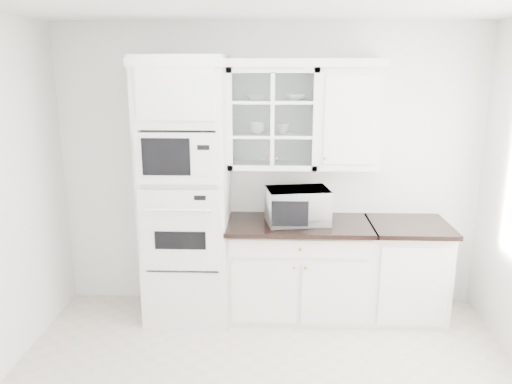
{
  "coord_description": "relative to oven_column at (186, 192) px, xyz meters",
  "views": [
    {
      "loc": [
        0.04,
        -2.93,
        2.32
      ],
      "look_at": [
        -0.1,
        1.05,
        1.3
      ],
      "focal_mm": 35.0,
      "sensor_mm": 36.0,
      "label": 1
    }
  ],
  "objects": [
    {
      "name": "bowl_a",
      "position": [
        0.63,
        0.16,
        0.83
      ],
      "size": [
        0.23,
        0.23,
        0.05
      ],
      "primitive_type": "imported",
      "rotation": [
        0.0,
        0.0,
        0.24
      ],
      "color": "white",
      "rests_on": "upper_cabinet_glass"
    },
    {
      "name": "oven_column",
      "position": [
        0.0,
        0.0,
        0.0
      ],
      "size": [
        0.76,
        0.68,
        2.4
      ],
      "color": "white",
      "rests_on": "ground"
    },
    {
      "name": "bowl_b",
      "position": [
        0.98,
        0.18,
        0.84
      ],
      "size": [
        0.22,
        0.22,
        0.05
      ],
      "primitive_type": "imported",
      "rotation": [
        0.0,
        0.0,
        -0.3
      ],
      "color": "white",
      "rests_on": "upper_cabinet_glass"
    },
    {
      "name": "cup_b",
      "position": [
        0.88,
        0.18,
        0.56
      ],
      "size": [
        0.13,
        0.13,
        0.09
      ],
      "primitive_type": "imported",
      "rotation": [
        0.0,
        0.0,
        -0.34
      ],
      "color": "white",
      "rests_on": "upper_cabinet_glass"
    },
    {
      "name": "countertop_microwave",
      "position": [
        1.01,
        0.02,
        -0.12
      ],
      "size": [
        0.62,
        0.54,
        0.32
      ],
      "primitive_type": "imported",
      "rotation": [
        0.0,
        0.0,
        3.31
      ],
      "color": "white",
      "rests_on": "base_cabinet_run"
    },
    {
      "name": "room_shell",
      "position": [
        0.75,
        -0.99,
        0.58
      ],
      "size": [
        4.0,
        3.5,
        2.7
      ],
      "color": "white",
      "rests_on": "ground"
    },
    {
      "name": "crown_molding",
      "position": [
        0.68,
        0.14,
        1.14
      ],
      "size": [
        2.14,
        0.38,
        0.07
      ],
      "primitive_type": "cube",
      "color": "white",
      "rests_on": "room_shell"
    },
    {
      "name": "cup_a",
      "position": [
        0.65,
        0.17,
        0.56
      ],
      "size": [
        0.15,
        0.15,
        0.11
      ],
      "primitive_type": "imported",
      "rotation": [
        0.0,
        0.0,
        -0.12
      ],
      "color": "white",
      "rests_on": "upper_cabinet_glass"
    },
    {
      "name": "upper_cabinet_glass",
      "position": [
        0.78,
        0.17,
        0.65
      ],
      "size": [
        0.8,
        0.33,
        0.9
      ],
      "color": "white",
      "rests_on": "room_shell"
    },
    {
      "name": "base_cabinet_run",
      "position": [
        1.03,
        0.03,
        -0.74
      ],
      "size": [
        1.32,
        0.67,
        0.92
      ],
      "color": "white",
      "rests_on": "ground"
    },
    {
      "name": "extra_base_cabinet",
      "position": [
        2.03,
        0.03,
        -0.74
      ],
      "size": [
        0.72,
        0.67,
        0.92
      ],
      "color": "white",
      "rests_on": "ground"
    },
    {
      "name": "upper_cabinet_solid",
      "position": [
        1.46,
        0.17,
        0.65
      ],
      "size": [
        0.55,
        0.33,
        0.9
      ],
      "primitive_type": "cube",
      "color": "white",
      "rests_on": "room_shell"
    }
  ]
}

